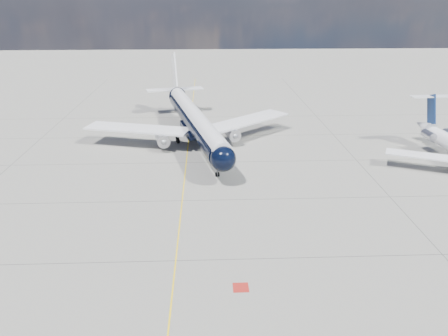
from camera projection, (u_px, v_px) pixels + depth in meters
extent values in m
plane|color=gray|center=(187.00, 153.00, 80.49)|extent=(320.00, 320.00, 0.00)
cube|color=yellow|center=(186.00, 163.00, 75.86)|extent=(0.16, 160.00, 0.01)
cube|color=maroon|center=(241.00, 287.00, 43.67)|extent=(1.60, 1.60, 0.01)
cylinder|color=black|center=(195.00, 122.00, 83.93)|extent=(12.50, 39.50, 3.96)
sphere|color=black|center=(223.00, 159.00, 65.25)|extent=(4.73, 4.73, 3.96)
cone|color=black|center=(175.00, 93.00, 105.64)|extent=(5.46, 7.98, 3.96)
cylinder|color=white|center=(195.00, 117.00, 83.56)|extent=(12.11, 41.34, 3.09)
cube|color=black|center=(223.00, 156.00, 64.85)|extent=(2.71, 1.77, 0.57)
cube|color=white|center=(137.00, 129.00, 83.05)|extent=(20.67, 10.33, 0.33)
cube|color=white|center=(247.00, 120.00, 88.31)|extent=(18.58, 16.97, 0.33)
cube|color=black|center=(195.00, 129.00, 84.47)|extent=(6.54, 11.12, 1.04)
cylinder|color=#B3B3BB|center=(162.00, 139.00, 81.23)|extent=(3.32, 5.19, 2.33)
cylinder|color=#B3B3BB|center=(232.00, 133.00, 84.48)|extent=(3.32, 5.19, 2.33)
sphere|color=gray|center=(164.00, 142.00, 79.27)|extent=(1.37, 1.37, 1.15)
sphere|color=gray|center=(235.00, 136.00, 82.52)|extent=(1.37, 1.37, 1.15)
cube|color=white|center=(162.00, 134.00, 81.12)|extent=(0.95, 3.30, 1.15)
cube|color=white|center=(232.00, 129.00, 84.38)|extent=(0.95, 3.30, 1.15)
cube|color=white|center=(174.00, 71.00, 103.19)|extent=(1.77, 6.52, 8.88)
cube|color=white|center=(175.00, 89.00, 105.33)|extent=(13.94, 6.21, 0.23)
cylinder|color=gray|center=(217.00, 169.00, 69.66)|extent=(0.22, 0.22, 2.19)
cylinder|color=black|center=(216.00, 174.00, 69.96)|extent=(0.34, 0.75, 0.73)
cylinder|color=black|center=(219.00, 174.00, 70.06)|extent=(0.34, 0.75, 0.73)
cylinder|color=gray|center=(177.00, 136.00, 85.63)|extent=(0.32, 0.32, 1.98)
cylinder|color=gray|center=(210.00, 133.00, 87.23)|extent=(0.32, 0.32, 1.98)
cylinder|color=black|center=(178.00, 141.00, 85.43)|extent=(0.71, 1.22, 1.15)
cylinder|color=black|center=(177.00, 139.00, 86.46)|extent=(0.71, 1.22, 1.15)
cylinder|color=black|center=(211.00, 138.00, 87.03)|extent=(0.71, 1.22, 1.15)
cylinder|color=black|center=(210.00, 136.00, 88.06)|extent=(0.71, 1.22, 1.15)
cone|color=white|center=(424.00, 126.00, 84.45)|extent=(2.94, 5.07, 2.66)
cube|color=white|center=(425.00, 156.00, 71.89)|extent=(12.51, 8.00, 0.22)
cylinder|color=#B3B3BB|center=(429.00, 135.00, 79.25)|extent=(1.66, 3.23, 1.48)
cube|color=white|center=(431.00, 135.00, 79.30)|extent=(1.08, 1.63, 0.18)
cube|color=white|center=(448.00, 134.00, 79.59)|extent=(1.08, 1.63, 0.18)
cube|color=#0B204D|center=(431.00, 109.00, 81.71)|extent=(0.48, 4.15, 6.04)
cube|color=white|center=(432.00, 96.00, 81.37)|extent=(7.98, 2.43, 0.16)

